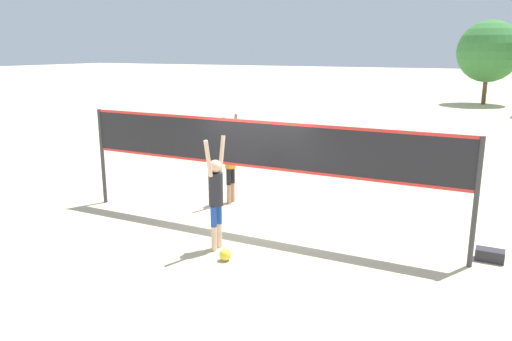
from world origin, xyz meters
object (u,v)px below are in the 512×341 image
volleyball_net (256,150)px  tree_right_cluster (489,51)px  gear_bag (490,255)px  volleyball (225,255)px  player_spiker (216,191)px  player_blocker (230,157)px

volleyball_net → tree_right_cluster: 30.25m
volleyball_net → gear_bag: 4.98m
tree_right_cluster → volleyball: bearing=-95.2°
gear_bag → volleyball_net: bearing=-174.6°
volleyball → gear_bag: 4.95m
player_spiker → gear_bag: size_ratio=4.45×
volleyball → tree_right_cluster: bearing=84.8°
player_blocker → tree_right_cluster: 29.08m
volleyball_net → volleyball: 2.44m
player_blocker → player_spiker: bearing=24.3°
volleyball_net → player_blocker: size_ratio=3.89×
volleyball_net → player_spiker: size_ratio=3.93×
volleyball_net → player_blocker: 2.10m
volleyball_net → gear_bag: volleyball_net is taller
player_spiker → volleyball: size_ratio=9.77×
volleyball_net → tree_right_cluster: tree_right_cluster is taller
gear_bag → tree_right_cluster: tree_right_cluster is taller
player_blocker → volleyball_net: bearing=45.4°
volleyball → tree_right_cluster: tree_right_cluster is taller
player_spiker → volleyball: (0.43, -0.41, -1.07)m
gear_bag → tree_right_cluster: size_ratio=0.09×
player_spiker → volleyball: 1.22m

